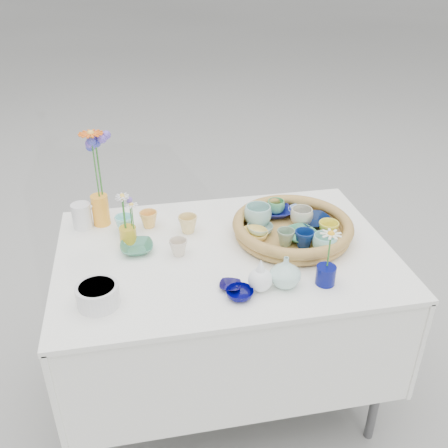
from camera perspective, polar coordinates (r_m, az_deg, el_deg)
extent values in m
plane|color=#9F9F99|center=(2.40, 0.10, -18.60)|extent=(80.00, 80.00, 0.00)
imported|color=navy|center=(2.10, 5.89, 1.40)|extent=(0.15, 0.15, 0.03)
imported|color=#031137|center=(2.05, 10.30, 0.29)|extent=(0.15, 0.15, 0.03)
imported|color=yellow|center=(1.96, 11.82, -0.72)|extent=(0.10, 0.10, 0.07)
imported|color=#398B62|center=(1.94, 8.69, -1.31)|extent=(0.17, 0.17, 0.03)
imported|color=gray|center=(1.89, 7.07, -1.56)|extent=(0.08, 0.08, 0.06)
imported|color=#90B4AD|center=(1.97, 4.15, -0.58)|extent=(0.11, 0.11, 0.03)
imported|color=#96C7BF|center=(2.01, 3.88, 0.95)|extent=(0.14, 0.14, 0.09)
imported|color=beige|center=(2.03, 8.85, 0.83)|extent=(0.11, 0.11, 0.07)
imported|color=#9CBFF3|center=(2.11, 8.63, 1.38)|extent=(0.11, 0.11, 0.03)
imported|color=navy|center=(1.89, 9.15, -1.72)|extent=(0.09, 0.09, 0.07)
imported|color=#FFD262|center=(1.93, 3.47, -1.26)|extent=(0.12, 0.12, 0.03)
imported|color=#85CDC0|center=(1.87, 11.41, -2.22)|extent=(0.12, 0.12, 0.07)
imported|color=#4DA867|center=(2.11, 5.95, 1.97)|extent=(0.09, 0.09, 0.06)
imported|color=#F7B654|center=(2.06, -8.60, 0.53)|extent=(0.08, 0.08, 0.07)
imported|color=#E4C577|center=(2.00, -4.15, -0.01)|extent=(0.09, 0.09, 0.07)
imported|color=#3A7A5E|center=(1.91, -9.93, -2.69)|extent=(0.13, 0.13, 0.03)
imported|color=beige|center=(1.86, -5.23, -2.68)|extent=(0.07, 0.07, 0.06)
imported|color=#110C44|center=(1.70, 0.71, -7.08)|extent=(0.09, 0.09, 0.02)
imported|color=#94EBE5|center=(2.04, -11.31, 0.02)|extent=(0.10, 0.10, 0.07)
imported|color=#010147|center=(1.65, 1.80, -7.98)|extent=(0.12, 0.12, 0.03)
imported|color=#ABD5C9|center=(1.70, 7.04, -5.40)|extent=(0.13, 0.13, 0.11)
cylinder|color=#050B59|center=(1.74, 11.55, -5.74)|extent=(0.09, 0.09, 0.07)
cylinder|color=#FFA028|center=(2.10, -13.92, 1.56)|extent=(0.09, 0.09, 0.13)
cylinder|color=gold|center=(1.96, -10.90, -1.28)|extent=(0.09, 0.09, 0.07)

